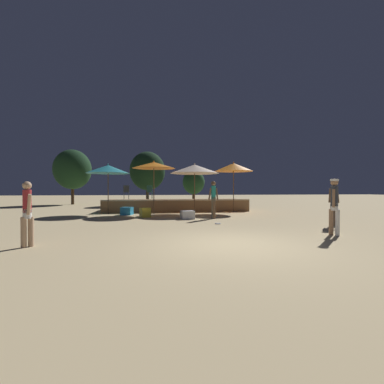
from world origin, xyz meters
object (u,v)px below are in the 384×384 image
patio_umbrella_2 (108,169)px  bistro_chair_0 (126,191)px  patio_umbrella_0 (195,169)px  person_1 (213,198)px  cube_seat_0 (145,212)px  background_tree_1 (73,170)px  cube_seat_2 (187,215)px  bistro_chair_1 (150,191)px  background_tree_2 (147,171)px  cube_seat_1 (127,211)px  frisbee_disc (218,223)px  background_tree_0 (194,182)px  person_3 (334,200)px  patio_umbrella_1 (234,167)px  person_0 (27,212)px  patio_umbrella_3 (154,165)px  person_2 (334,203)px

patio_umbrella_2 → bistro_chair_0: bearing=59.8°
patio_umbrella_0 → person_1: bearing=-81.7°
cube_seat_0 → background_tree_1: background_tree_1 is taller
cube_seat_2 → bistro_chair_1: bistro_chair_1 is taller
background_tree_2 → cube_seat_1: bearing=-95.2°
frisbee_disc → background_tree_0: bearing=85.0°
cube_seat_0 → frisbee_disc: 4.40m
person_3 → background_tree_1: bearing=121.1°
patio_umbrella_1 → person_0: size_ratio=1.94×
patio_umbrella_3 → bistro_chair_0: (-1.79, 1.84, -1.52)m
patio_umbrella_0 → person_3: patio_umbrella_0 is taller
person_0 → patio_umbrella_3: bearing=30.7°
patio_umbrella_1 → cube_seat_2: bearing=-136.7°
bistro_chair_0 → background_tree_0: bearing=-128.0°
person_0 → background_tree_2: background_tree_2 is taller
patio_umbrella_0 → background_tree_2: bearing=108.5°
cube_seat_0 → background_tree_0: 13.19m
bistro_chair_1 → person_0: bearing=88.2°
patio_umbrella_1 → person_0: (-8.10, -8.68, -1.96)m
patio_umbrella_2 → cube_seat_2: size_ratio=4.40×
patio_umbrella_1 → person_0: bearing=-133.0°
patio_umbrella_2 → background_tree_0: size_ratio=0.87×
cube_seat_0 → patio_umbrella_3: bearing=76.4°
frisbee_disc → background_tree_2: size_ratio=0.05×
person_0 → person_2: (8.71, 0.33, 0.14)m
cube_seat_1 → bistro_chair_1: bearing=66.5°
bistro_chair_0 → patio_umbrella_3: bearing=130.3°
bistro_chair_0 → background_tree_2: background_tree_2 is taller
bistro_chair_1 → background_tree_1: (-7.46, 8.38, 2.00)m
cube_seat_0 → person_0: 7.15m
cube_seat_1 → background_tree_2: size_ratio=0.14×
patio_umbrella_2 → person_3: bearing=-33.4°
patio_umbrella_3 → person_1: (2.93, -2.97, -1.84)m
patio_umbrella_0 → frisbee_disc: (0.19, -5.11, -2.68)m
patio_umbrella_2 → person_0: size_ratio=1.81×
patio_umbrella_3 → background_tree_0: bearing=69.0°
cube_seat_1 → frisbee_disc: bearing=-47.0°
bistro_chair_1 → background_tree_1: background_tree_1 is taller
background_tree_0 → bistro_chair_0: bearing=-124.0°
patio_umbrella_0 → background_tree_1: 14.71m
person_1 → background_tree_0: 13.47m
person_0 → person_3: size_ratio=0.90×
background_tree_1 → frisbee_disc: bearing=-56.4°
cube_seat_2 → bistro_chair_1: size_ratio=0.75×
background_tree_0 → background_tree_2: size_ratio=0.68×
bistro_chair_1 → patio_umbrella_0: bearing=154.8°
bistro_chair_0 → frisbee_disc: size_ratio=3.40×
patio_umbrella_1 → bistro_chair_1: patio_umbrella_1 is taller
patio_umbrella_0 → background_tree_1: (-10.22, 10.55, 0.66)m
person_2 → background_tree_1: bearing=169.1°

